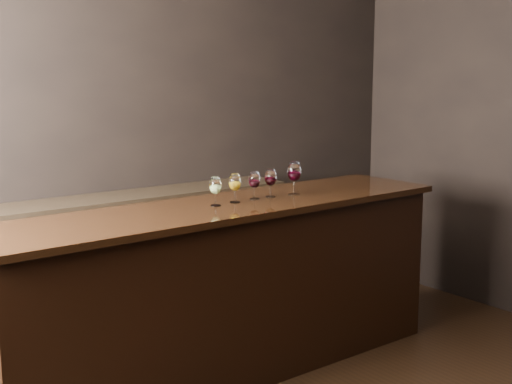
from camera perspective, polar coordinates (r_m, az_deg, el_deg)
room_shell at (r=3.16m, az=2.54°, el=8.87°), size 5.02×4.52×2.81m
bar_counter at (r=4.38m, az=-2.52°, el=-8.11°), size 2.95×0.74×1.03m
bar_top at (r=4.24m, az=-2.58°, el=-1.26°), size 3.05×0.81×0.04m
back_bar_shelf at (r=4.98m, az=-11.98°, el=-6.17°), size 2.80×0.40×1.01m
glass_white at (r=4.18m, az=-3.26°, el=0.44°), size 0.07×0.07×0.17m
glass_amber at (r=4.28m, az=-1.70°, el=0.72°), size 0.07×0.07×0.17m
glass_red_a at (r=4.39m, az=-0.12°, el=0.91°), size 0.07×0.07×0.17m
glass_red_b at (r=4.46m, az=1.17°, el=1.12°), size 0.08×0.08×0.18m
glass_red_c at (r=4.54m, az=3.07°, el=1.57°), size 0.09×0.09×0.21m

